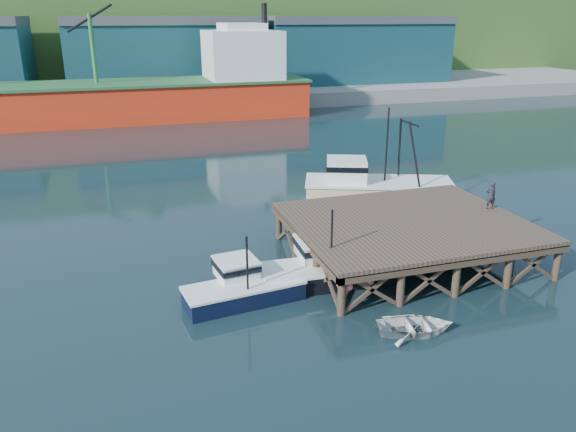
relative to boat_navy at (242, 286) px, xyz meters
name	(u,v)px	position (x,y,z in m)	size (l,w,h in m)	color
ground	(309,270)	(3.99, 2.02, -0.69)	(300.00, 300.00, 0.00)	black
wharf	(409,225)	(9.49, 1.83, 1.26)	(12.00, 10.00, 2.62)	brown
far_quay	(164,89)	(3.99, 72.02, 0.31)	(160.00, 40.00, 2.00)	gray
warehouse_mid	(165,56)	(3.99, 67.02, 5.81)	(28.00, 16.00, 9.00)	#16494B
warehouse_right	(348,52)	(33.99, 67.02, 5.81)	(30.00, 16.00, 9.00)	#16494B
cargo_ship	(111,94)	(-4.48, 50.02, 2.63)	(55.50, 10.00, 13.75)	red
hillside	(145,22)	(3.99, 102.02, 10.31)	(220.00, 50.00, 22.00)	#2D511E
boat_navy	(242,286)	(0.00, 0.00, 0.00)	(5.65, 3.29, 3.41)	black
boat_black	(325,267)	(4.32, 0.71, 0.05)	(6.58, 5.53, 4.00)	black
trawler	(376,186)	(11.83, 10.56, 0.68)	(10.54, 6.92, 6.65)	beige
dinghy	(415,326)	(6.10, -4.96, -0.36)	(2.27, 3.17, 0.66)	silver
dockworker	(491,195)	(14.77, 2.31, 2.22)	(0.57, 0.37, 1.57)	black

